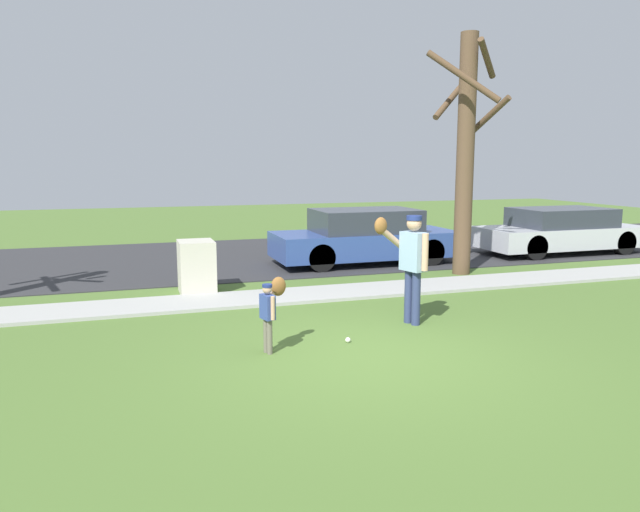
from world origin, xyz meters
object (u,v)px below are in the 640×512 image
(baseball, at_px, (348,340))
(utility_cabinet, at_px, (197,267))
(person_child, at_px, (271,304))
(street_tree_near, at_px, (466,149))
(parked_wagon_blue, at_px, (365,237))
(parked_sedan_silver, at_px, (561,231))
(person_adult, at_px, (411,257))

(baseball, distance_m, utility_cabinet, 4.25)
(person_child, relative_size, street_tree_near, 0.19)
(parked_wagon_blue, distance_m, parked_sedan_silver, 5.73)
(person_adult, xyz_separation_m, parked_sedan_silver, (7.19, 5.24, -0.43))
(baseball, xyz_separation_m, parked_sedan_silver, (8.43, 5.86, 0.58))
(person_child, height_order, parked_wagon_blue, parked_wagon_blue)
(person_adult, bearing_deg, parked_wagon_blue, -121.45)
(street_tree_near, bearing_deg, person_adult, -131.23)
(utility_cabinet, bearing_deg, person_adult, -48.90)
(parked_sedan_silver, bearing_deg, baseball, -145.23)
(person_child, relative_size, parked_wagon_blue, 0.22)
(person_adult, relative_size, utility_cabinet, 1.67)
(parked_sedan_silver, bearing_deg, parked_wagon_blue, 178.87)
(person_child, height_order, baseball, person_child)
(person_child, relative_size, baseball, 13.15)
(person_adult, distance_m, street_tree_near, 4.88)
(baseball, distance_m, parked_sedan_silver, 10.28)
(person_child, height_order, street_tree_near, street_tree_near)
(parked_wagon_blue, bearing_deg, person_adult, -105.20)
(person_adult, relative_size, parked_wagon_blue, 0.37)
(baseball, xyz_separation_m, utility_cabinet, (-1.62, 3.91, 0.47))
(street_tree_near, height_order, parked_wagon_blue, street_tree_near)
(parked_sedan_silver, bearing_deg, person_child, -148.26)
(person_child, distance_m, baseball, 1.26)
(street_tree_near, bearing_deg, baseball, -136.42)
(person_adult, relative_size, person_child, 1.73)
(person_adult, bearing_deg, person_child, -0.59)
(utility_cabinet, height_order, street_tree_near, street_tree_near)
(person_adult, bearing_deg, baseball, 10.04)
(street_tree_near, distance_m, parked_sedan_silver, 5.03)
(baseball, height_order, parked_wagon_blue, parked_wagon_blue)
(baseball, relative_size, parked_sedan_silver, 0.02)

